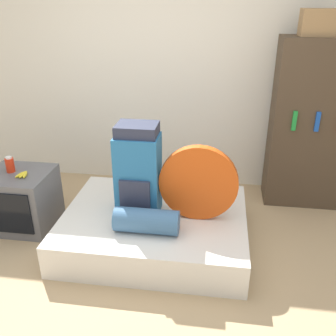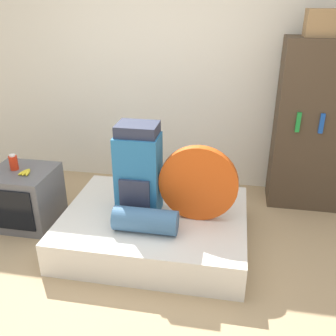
% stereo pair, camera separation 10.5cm
% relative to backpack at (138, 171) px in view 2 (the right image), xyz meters
% --- Properties ---
extents(ground_plane, '(16.00, 16.00, 0.00)m').
position_rel_backpack_xyz_m(ground_plane, '(0.05, -0.65, -0.69)').
color(ground_plane, tan).
extents(wall_back, '(8.00, 0.05, 2.60)m').
position_rel_backpack_xyz_m(wall_back, '(0.05, 1.30, 0.61)').
color(wall_back, silver).
rests_on(wall_back, ground_plane).
extents(bed, '(1.61, 1.28, 0.30)m').
position_rel_backpack_xyz_m(bed, '(0.14, -0.01, -0.55)').
color(bed, silver).
rests_on(bed, ground_plane).
extents(backpack, '(0.37, 0.32, 0.81)m').
position_rel_backpack_xyz_m(backpack, '(0.00, 0.00, 0.00)').
color(backpack, '#23669E').
rests_on(backpack, bed).
extents(tent_bag, '(0.66, 0.08, 0.66)m').
position_rel_backpack_xyz_m(tent_bag, '(0.52, -0.02, -0.06)').
color(tent_bag, '#D14C14').
rests_on(tent_bag, bed).
extents(sleeping_roll, '(0.53, 0.20, 0.20)m').
position_rel_backpack_xyz_m(sleeping_roll, '(0.13, -0.30, -0.29)').
color(sleeping_roll, '#3D668E').
rests_on(sleeping_roll, bed).
extents(television, '(0.59, 0.56, 0.55)m').
position_rel_backpack_xyz_m(television, '(-1.18, 0.08, -0.42)').
color(television, '#5B5B60').
rests_on(television, ground_plane).
extents(canister, '(0.08, 0.08, 0.15)m').
position_rel_backpack_xyz_m(canister, '(-1.25, 0.12, -0.07)').
color(canister, red).
rests_on(canister, television).
extents(banana_bunch, '(0.11, 0.14, 0.03)m').
position_rel_backpack_xyz_m(banana_bunch, '(-1.09, 0.05, -0.13)').
color(banana_bunch, yellow).
rests_on(banana_bunch, television).
extents(bookshelf, '(0.80, 0.42, 1.72)m').
position_rel_backpack_xyz_m(bookshelf, '(1.59, 0.99, 0.16)').
color(bookshelf, '#473828').
rests_on(bookshelf, ground_plane).
extents(cardboard_box, '(0.31, 0.22, 0.24)m').
position_rel_backpack_xyz_m(cardboard_box, '(1.50, 0.97, 1.14)').
color(cardboard_box, '#99754C').
rests_on(cardboard_box, bookshelf).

